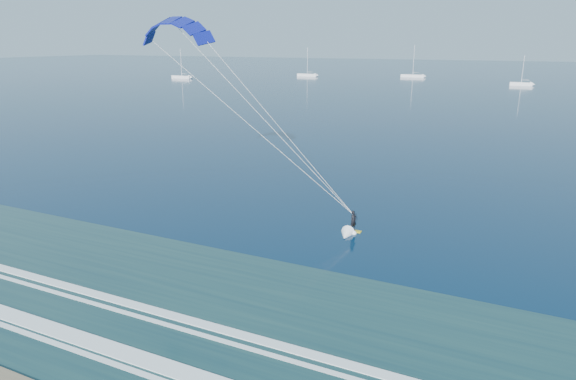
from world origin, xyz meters
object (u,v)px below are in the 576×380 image
at_px(sailboat_1, 307,75).
at_px(sailboat_3, 521,84).
at_px(sailboat_0, 182,77).
at_px(kitesurfer_rig, 260,115).
at_px(sailboat_2, 413,76).

bearing_deg(sailboat_1, sailboat_3, -8.17).
height_order(sailboat_0, sailboat_1, sailboat_1).
bearing_deg(kitesurfer_rig, sailboat_1, 112.69).
bearing_deg(sailboat_0, sailboat_3, 9.87).
height_order(sailboat_0, sailboat_3, sailboat_0).
distance_m(kitesurfer_rig, sailboat_0, 185.26).
bearing_deg(sailboat_3, sailboat_2, 148.16).
bearing_deg(sailboat_2, sailboat_3, -31.84).
relative_size(kitesurfer_rig, sailboat_3, 1.94).
bearing_deg(kitesurfer_rig, sailboat_0, 129.27).
bearing_deg(sailboat_0, sailboat_1, 39.94).
xyz_separation_m(sailboat_0, sailboat_3, (130.92, 22.79, -0.01)).
bearing_deg(kitesurfer_rig, sailboat_3, 85.26).
xyz_separation_m(sailboat_1, sailboat_2, (43.82, 15.04, 0.00)).
bearing_deg(sailboat_3, sailboat_0, -170.13).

